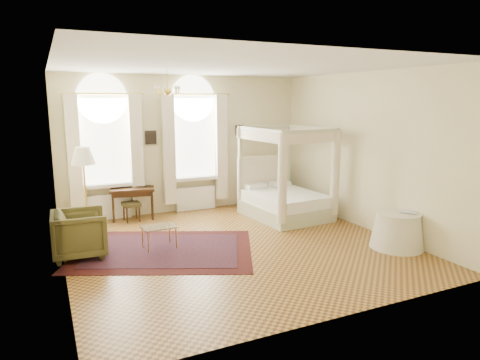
{
  "coord_description": "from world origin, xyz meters",
  "views": [
    {
      "loc": [
        -3.17,
        -7.01,
        2.72
      ],
      "look_at": [
        0.27,
        0.4,
        1.18
      ],
      "focal_mm": 32.0,
      "sensor_mm": 36.0,
      "label": 1
    }
  ],
  "objects_px": {
    "nightstand": "(275,191)",
    "writing_desk": "(133,193)",
    "floor_lamp": "(83,161)",
    "stool": "(131,206)",
    "armchair": "(80,234)",
    "side_table": "(397,230)",
    "canopy_bed": "(285,197)",
    "coffee_table": "(159,228)"
  },
  "relations": [
    {
      "from": "nightstand",
      "to": "writing_desk",
      "type": "xyz_separation_m",
      "value": [
        -3.74,
        -0.0,
        0.3
      ]
    },
    {
      "from": "side_table",
      "to": "writing_desk",
      "type": "bearing_deg",
      "value": 135.43
    },
    {
      "from": "nightstand",
      "to": "writing_desk",
      "type": "relative_size",
      "value": 0.62
    },
    {
      "from": "writing_desk",
      "to": "armchair",
      "type": "height_order",
      "value": "armchair"
    },
    {
      "from": "armchair",
      "to": "side_table",
      "type": "distance_m",
      "value": 5.76
    },
    {
      "from": "armchair",
      "to": "coffee_table",
      "type": "relative_size",
      "value": 1.41
    },
    {
      "from": "coffee_table",
      "to": "floor_lamp",
      "type": "relative_size",
      "value": 0.35
    },
    {
      "from": "writing_desk",
      "to": "floor_lamp",
      "type": "xyz_separation_m",
      "value": [
        -1.09,
        -0.93,
        0.93
      ]
    },
    {
      "from": "canopy_bed",
      "to": "floor_lamp",
      "type": "height_order",
      "value": "canopy_bed"
    },
    {
      "from": "side_table",
      "to": "coffee_table",
      "type": "bearing_deg",
      "value": 155.49
    },
    {
      "from": "writing_desk",
      "to": "armchair",
      "type": "relative_size",
      "value": 1.17
    },
    {
      "from": "armchair",
      "to": "floor_lamp",
      "type": "xyz_separation_m",
      "value": [
        0.22,
        1.09,
        1.14
      ]
    },
    {
      "from": "writing_desk",
      "to": "coffee_table",
      "type": "distance_m",
      "value": 2.2
    },
    {
      "from": "canopy_bed",
      "to": "writing_desk",
      "type": "bearing_deg",
      "value": 158.31
    },
    {
      "from": "stool",
      "to": "armchair",
      "type": "distance_m",
      "value": 2.25
    },
    {
      "from": "writing_desk",
      "to": "stool",
      "type": "bearing_deg",
      "value": -114.58
    },
    {
      "from": "canopy_bed",
      "to": "stool",
      "type": "relative_size",
      "value": 4.89
    },
    {
      "from": "nightstand",
      "to": "floor_lamp",
      "type": "height_order",
      "value": "floor_lamp"
    },
    {
      "from": "canopy_bed",
      "to": "floor_lamp",
      "type": "distance_m",
      "value": 4.52
    },
    {
      "from": "canopy_bed",
      "to": "nightstand",
      "type": "height_order",
      "value": "canopy_bed"
    },
    {
      "from": "nightstand",
      "to": "stool",
      "type": "distance_m",
      "value": 3.81
    },
    {
      "from": "nightstand",
      "to": "writing_desk",
      "type": "bearing_deg",
      "value": -180.0
    },
    {
      "from": "stool",
      "to": "floor_lamp",
      "type": "bearing_deg",
      "value": -142.49
    },
    {
      "from": "canopy_bed",
      "to": "nightstand",
      "type": "relative_size",
      "value": 3.19
    },
    {
      "from": "canopy_bed",
      "to": "coffee_table",
      "type": "relative_size",
      "value": 3.27
    },
    {
      "from": "writing_desk",
      "to": "floor_lamp",
      "type": "distance_m",
      "value": 1.71
    },
    {
      "from": "canopy_bed",
      "to": "stool",
      "type": "bearing_deg",
      "value": 160.89
    },
    {
      "from": "nightstand",
      "to": "floor_lamp",
      "type": "bearing_deg",
      "value": -169.07
    },
    {
      "from": "writing_desk",
      "to": "floor_lamp",
      "type": "height_order",
      "value": "floor_lamp"
    },
    {
      "from": "canopy_bed",
      "to": "side_table",
      "type": "height_order",
      "value": "canopy_bed"
    },
    {
      "from": "stool",
      "to": "canopy_bed",
      "type": "bearing_deg",
      "value": -19.11
    },
    {
      "from": "writing_desk",
      "to": "coffee_table",
      "type": "relative_size",
      "value": 1.64
    },
    {
      "from": "writing_desk",
      "to": "side_table",
      "type": "height_order",
      "value": "writing_desk"
    },
    {
      "from": "writing_desk",
      "to": "side_table",
      "type": "xyz_separation_m",
      "value": [
        4.08,
        -4.02,
        -0.3
      ]
    },
    {
      "from": "stool",
      "to": "floor_lamp",
      "type": "relative_size",
      "value": 0.24
    },
    {
      "from": "writing_desk",
      "to": "canopy_bed",
      "type": "bearing_deg",
      "value": -21.69
    },
    {
      "from": "nightstand",
      "to": "armchair",
      "type": "height_order",
      "value": "armchair"
    },
    {
      "from": "armchair",
      "to": "side_table",
      "type": "bearing_deg",
      "value": -108.15
    },
    {
      "from": "stool",
      "to": "armchair",
      "type": "xyz_separation_m",
      "value": [
        -1.25,
        -1.87,
        0.05
      ]
    },
    {
      "from": "armchair",
      "to": "side_table",
      "type": "relative_size",
      "value": 0.92
    },
    {
      "from": "nightstand",
      "to": "side_table",
      "type": "bearing_deg",
      "value": -85.15
    },
    {
      "from": "stool",
      "to": "writing_desk",
      "type": "bearing_deg",
      "value": 65.42
    }
  ]
}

